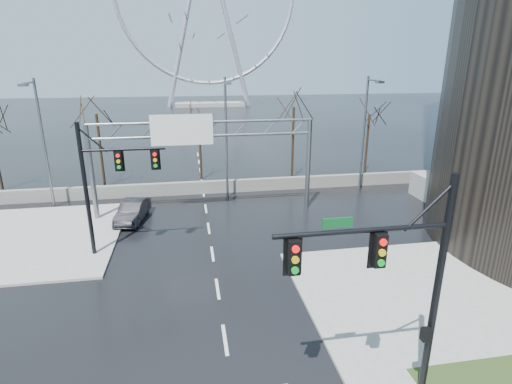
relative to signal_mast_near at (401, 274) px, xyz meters
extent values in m
plane|color=black|center=(-5.14, 4.04, -4.87)|extent=(260.00, 260.00, 0.00)
cube|color=gray|center=(4.86, 6.04, -4.80)|extent=(12.00, 10.00, 0.15)
cube|color=gray|center=(-16.14, 16.04, -4.80)|extent=(10.00, 12.00, 0.15)
cube|color=slate|center=(-5.14, 24.04, -4.32)|extent=(52.00, 0.50, 1.10)
cylinder|color=black|center=(1.36, 0.04, -0.87)|extent=(0.24, 0.24, 8.00)
cylinder|color=black|center=(-1.34, 0.04, 1.53)|extent=(5.40, 0.16, 0.16)
cube|color=black|center=(-0.84, -0.11, 0.93)|extent=(0.35, 0.28, 1.05)
cube|color=black|center=(-3.44, -0.11, 0.93)|extent=(0.35, 0.28, 1.05)
cylinder|color=black|center=(-12.14, 13.04, -0.87)|extent=(0.24, 0.24, 8.00)
cylinder|color=black|center=(-9.84, 13.04, 1.53)|extent=(4.60, 0.16, 0.16)
cube|color=black|center=(-10.14, 12.89, 0.93)|extent=(0.35, 0.28, 1.05)
cube|color=black|center=(-8.14, 12.89, 0.93)|extent=(0.35, 0.28, 1.05)
cylinder|color=slate|center=(-13.14, 19.04, -1.37)|extent=(0.36, 0.36, 7.00)
cylinder|color=slate|center=(2.86, 19.04, -1.37)|extent=(0.36, 0.36, 7.00)
cylinder|color=slate|center=(-5.14, 19.04, 2.13)|extent=(16.00, 0.20, 0.20)
cylinder|color=slate|center=(-5.14, 19.04, 1.13)|extent=(16.00, 0.20, 0.20)
cube|color=#0A4C1E|center=(-6.64, 18.89, 1.63)|extent=(4.20, 0.10, 2.00)
cube|color=silver|center=(-6.64, 18.83, 1.63)|extent=(4.40, 0.02, 2.20)
cylinder|color=slate|center=(-17.14, 22.54, 0.13)|extent=(0.20, 0.20, 10.00)
cylinder|color=slate|center=(-17.14, 21.44, 4.83)|extent=(0.12, 2.20, 0.12)
cube|color=slate|center=(-17.14, 20.44, 4.73)|extent=(0.50, 0.70, 0.18)
cylinder|color=slate|center=(-3.14, 22.54, 0.13)|extent=(0.20, 0.20, 10.00)
cylinder|color=slate|center=(-3.14, 21.44, 4.83)|extent=(0.12, 2.20, 0.12)
cube|color=slate|center=(-3.14, 20.44, 4.73)|extent=(0.50, 0.70, 0.18)
cylinder|color=slate|center=(8.86, 22.54, 0.13)|extent=(0.20, 0.20, 10.00)
cylinder|color=slate|center=(8.86, 21.44, 4.83)|extent=(0.12, 2.20, 0.12)
cube|color=slate|center=(8.86, 20.44, 4.73)|extent=(0.50, 0.70, 0.18)
cylinder|color=black|center=(-14.14, 27.54, -1.50)|extent=(0.24, 0.24, 6.75)
cylinder|color=black|center=(-5.14, 28.54, -1.95)|extent=(0.24, 0.24, 5.85)
cylinder|color=black|center=(3.86, 27.54, -1.36)|extent=(0.24, 0.24, 7.02)
cylinder|color=black|center=(11.86, 28.04, -1.81)|extent=(0.24, 0.24, 6.12)
cube|color=gray|center=(-0.14, 99.04, -4.37)|extent=(18.00, 6.00, 1.00)
cylinder|color=#B2B2B7|center=(-7.14, 99.04, 9.13)|extent=(8.28, 1.20, 28.82)
cylinder|color=#B2B2B7|center=(6.86, 99.04, 9.13)|extent=(8.28, 1.20, 28.82)
imported|color=black|center=(-10.51, 18.46, -4.13)|extent=(2.32, 4.70, 1.48)
camera|label=1|loc=(-6.22, -9.96, 6.18)|focal=28.00mm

